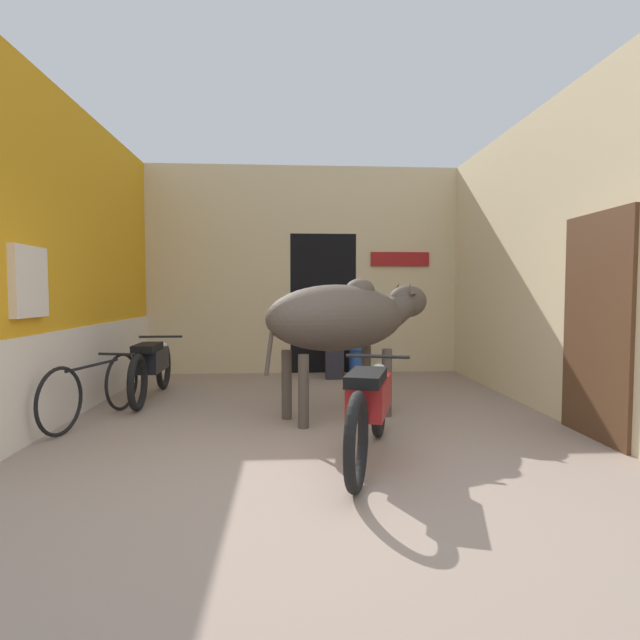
% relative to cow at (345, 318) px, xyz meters
% --- Properties ---
extents(ground_plane, '(30.00, 30.00, 0.00)m').
position_rel_cow_xyz_m(ground_plane, '(-0.35, -1.83, -1.09)').
color(ground_plane, gray).
extents(wall_left_shopfront, '(0.25, 4.85, 3.47)m').
position_rel_cow_xyz_m(wall_left_shopfront, '(-3.04, 0.58, 0.59)').
color(wall_left_shopfront, orange).
rests_on(wall_left_shopfront, ground_plane).
extents(wall_back_with_doorway, '(5.21, 0.93, 3.47)m').
position_rel_cow_xyz_m(wall_back_with_doorway, '(-0.23, 3.27, 0.45)').
color(wall_back_with_doorway, beige).
rests_on(wall_back_with_doorway, ground_plane).
extents(wall_right_with_door, '(0.22, 4.85, 3.47)m').
position_rel_cow_xyz_m(wall_right_with_door, '(2.34, 0.54, 0.63)').
color(wall_right_with_door, beige).
rests_on(wall_right_with_door, ground_plane).
extents(cow, '(2.06, 1.36, 1.52)m').
position_rel_cow_xyz_m(cow, '(0.00, 0.00, 0.00)').
color(cow, '#4C4238').
rests_on(cow, ground_plane).
extents(motorcycle_near, '(0.77, 1.97, 0.80)m').
position_rel_cow_xyz_m(motorcycle_near, '(0.05, -1.42, -0.63)').
color(motorcycle_near, black).
rests_on(motorcycle_near, ground_plane).
extents(motorcycle_far, '(0.58, 1.96, 0.77)m').
position_rel_cow_xyz_m(motorcycle_far, '(-2.36, 1.06, -0.65)').
color(motorcycle_far, black).
rests_on(motorcycle_far, ground_plane).
extents(bicycle, '(0.53, 1.70, 0.68)m').
position_rel_cow_xyz_m(bicycle, '(-2.66, -0.04, -0.74)').
color(bicycle, black).
rests_on(bicycle, ground_plane).
extents(shopkeeper_seated, '(0.41, 0.34, 1.23)m').
position_rel_cow_xyz_m(shopkeeper_seated, '(0.11, 2.49, -0.43)').
color(shopkeeper_seated, '#282833').
rests_on(shopkeeper_seated, ground_plane).
extents(plastic_stool, '(0.32, 0.32, 0.48)m').
position_rel_cow_xyz_m(plastic_stool, '(0.48, 2.61, -0.83)').
color(plastic_stool, '#2856B2').
rests_on(plastic_stool, ground_plane).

